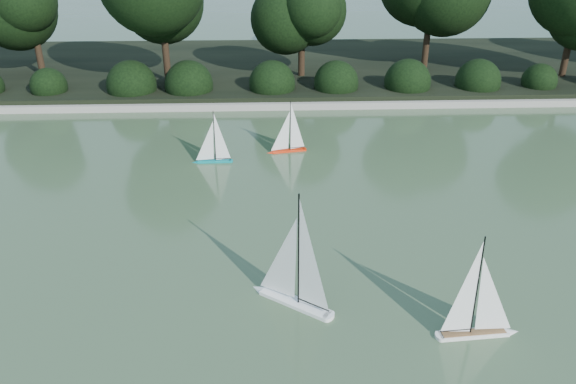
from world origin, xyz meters
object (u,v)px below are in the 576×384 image
at_px(sailboat_white_a, 289,285).
at_px(sailboat_orange, 286,143).
at_px(sailboat_white_b, 482,320).
at_px(sailboat_teal, 211,154).

xyz_separation_m(sailboat_white_a, sailboat_orange, (0.15, 5.41, -0.09)).
distance_m(sailboat_white_b, sailboat_orange, 6.56).
height_order(sailboat_white_a, sailboat_white_b, sailboat_white_a).
height_order(sailboat_white_a, sailboat_orange, sailboat_white_a).
height_order(sailboat_white_a, sailboat_teal, sailboat_white_a).
relative_size(sailboat_white_a, sailboat_teal, 1.49).
bearing_deg(sailboat_white_a, sailboat_teal, 106.58).
distance_m(sailboat_white_b, sailboat_teal, 6.81).
bearing_deg(sailboat_orange, sailboat_white_b, -70.38).
height_order(sailboat_orange, sailboat_teal, sailboat_orange).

